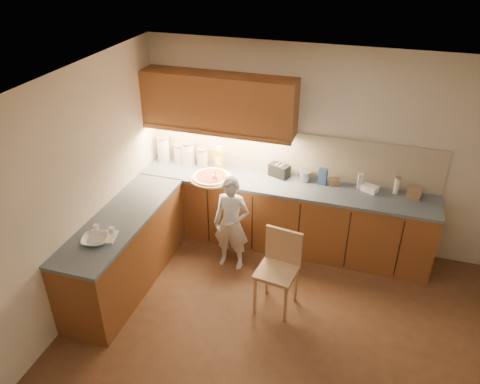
{
  "coord_description": "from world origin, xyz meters",
  "views": [
    {
      "loc": [
        0.64,
        -3.37,
        3.78
      ],
      "look_at": [
        -0.8,
        1.2,
        1.0
      ],
      "focal_mm": 35.0,
      "sensor_mm": 36.0,
      "label": 1
    }
  ],
  "objects_px": {
    "wooden_chair": "(279,264)",
    "oil_jug": "(219,159)",
    "pizza_on_board": "(212,177)",
    "toaster": "(279,170)",
    "child": "(232,224)"
  },
  "relations": [
    {
      "from": "child",
      "to": "oil_jug",
      "type": "height_order",
      "value": "oil_jug"
    },
    {
      "from": "toaster",
      "to": "oil_jug",
      "type": "bearing_deg",
      "value": -155.92
    },
    {
      "from": "pizza_on_board",
      "to": "oil_jug",
      "type": "bearing_deg",
      "value": 89.63
    },
    {
      "from": "pizza_on_board",
      "to": "toaster",
      "type": "height_order",
      "value": "pizza_on_board"
    },
    {
      "from": "pizza_on_board",
      "to": "wooden_chair",
      "type": "height_order",
      "value": "pizza_on_board"
    },
    {
      "from": "pizza_on_board",
      "to": "oil_jug",
      "type": "height_order",
      "value": "oil_jug"
    },
    {
      "from": "child",
      "to": "wooden_chair",
      "type": "bearing_deg",
      "value": -33.55
    },
    {
      "from": "pizza_on_board",
      "to": "child",
      "type": "relative_size",
      "value": 0.45
    },
    {
      "from": "child",
      "to": "oil_jug",
      "type": "relative_size",
      "value": 3.76
    },
    {
      "from": "pizza_on_board",
      "to": "oil_jug",
      "type": "xyz_separation_m",
      "value": [
        0.0,
        0.3,
        0.13
      ]
    },
    {
      "from": "wooden_chair",
      "to": "toaster",
      "type": "height_order",
      "value": "toaster"
    },
    {
      "from": "toaster",
      "to": "wooden_chair",
      "type": "bearing_deg",
      "value": -54.52
    },
    {
      "from": "pizza_on_board",
      "to": "wooden_chair",
      "type": "bearing_deg",
      "value": -40.09
    },
    {
      "from": "wooden_chair",
      "to": "oil_jug",
      "type": "bearing_deg",
      "value": 139.56
    },
    {
      "from": "wooden_chair",
      "to": "toaster",
      "type": "bearing_deg",
      "value": 111.61
    }
  ]
}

